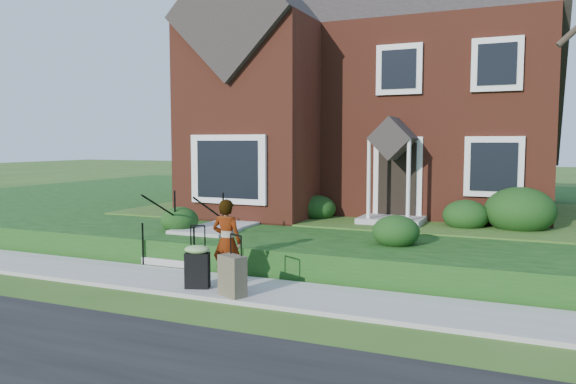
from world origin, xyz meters
The scene contains 10 objects.
ground centered at (0.00, 0.00, 0.00)m, with size 120.00×120.00×0.00m, color #2D5119.
sidewalk centered at (0.00, 0.00, 0.04)m, with size 60.00×1.60×0.08m, color #9E9B93.
terrace centered at (4.00, 10.90, 0.30)m, with size 44.00×20.00×0.60m, color #133C10.
walkway centered at (-2.50, 5.00, 0.63)m, with size 1.20×6.00×0.06m, color #9E9B93.
main_house centered at (-0.21, 9.61, 5.26)m, with size 10.40×10.20×9.40m.
front_steps centered at (-2.50, 1.84, 0.47)m, with size 1.40×2.02×1.50m.
foundation_shrubs centered at (0.76, 5.09, 1.08)m, with size 10.10×4.66×1.16m.
woman centered at (-0.66, 0.13, 0.87)m, with size 0.58×0.38×1.58m, color #999999.
suitcase_black centered at (-0.99, -0.36, 0.52)m, with size 0.57×0.52×1.14m.
suitcase_olive centered at (-0.15, -0.58, 0.43)m, with size 0.56×0.45×1.06m.
Camera 1 is at (4.48, -8.82, 2.70)m, focal length 35.00 mm.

